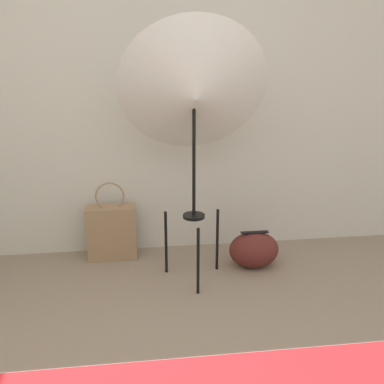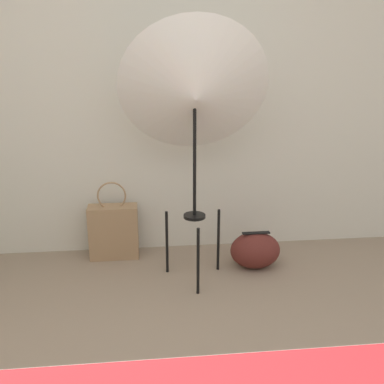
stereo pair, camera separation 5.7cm
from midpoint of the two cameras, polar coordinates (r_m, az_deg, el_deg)
wall_back at (r=3.35m, az=-7.63°, el=13.73°), size 8.00×0.05×2.60m
photo_umbrella at (r=2.82m, az=-0.34°, el=12.25°), size 0.95×0.57×1.72m
tote_bag at (r=3.45m, az=-10.61°, el=-4.98°), size 0.37×0.15×0.60m
duffel_bag at (r=3.32m, az=7.37°, el=-7.27°), size 0.36×0.27×0.27m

